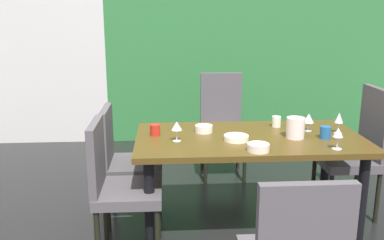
# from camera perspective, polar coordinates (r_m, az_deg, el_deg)

# --- Properties ---
(back_panel_interior) EXTENTS (2.29, 0.10, 2.89)m
(back_panel_interior) POSITION_cam_1_polar(r_m,az_deg,el_deg) (5.70, -23.28, 11.34)
(back_panel_interior) COLOR silver
(back_panel_interior) RESTS_ON ground_plane
(garden_window_panel) EXTENTS (3.59, 0.10, 2.89)m
(garden_window_panel) POSITION_cam_1_polar(r_m,az_deg,el_deg) (5.49, 7.74, 12.27)
(garden_window_panel) COLOR #30793B
(garden_window_panel) RESTS_ON ground_plane
(dining_table) EXTENTS (1.63, 0.87, 0.75)m
(dining_table) POSITION_cam_1_polar(r_m,az_deg,el_deg) (3.14, 7.60, -3.82)
(dining_table) COLOR #523C16
(dining_table) RESTS_ON ground_plane
(chair_left_far) EXTENTS (0.45, 0.44, 0.92)m
(chair_left_far) POSITION_cam_1_polar(r_m,az_deg,el_deg) (3.38, -9.08, -4.98)
(chair_left_far) COLOR #545053
(chair_left_far) RESTS_ON ground_plane
(chair_right_far) EXTENTS (0.44, 0.44, 1.05)m
(chair_right_far) POSITION_cam_1_polar(r_m,az_deg,el_deg) (3.69, 21.31, -3.42)
(chair_right_far) COLOR #545053
(chair_right_far) RESTS_ON ground_plane
(chair_head_far) EXTENTS (0.44, 0.45, 1.03)m
(chair_head_far) POSITION_cam_1_polar(r_m,az_deg,el_deg) (4.32, 4.03, -0.08)
(chair_head_far) COLOR #545053
(chair_head_far) RESTS_ON ground_plane
(chair_left_near) EXTENTS (0.45, 0.44, 0.94)m
(chair_left_near) POSITION_cam_1_polar(r_m,az_deg,el_deg) (2.90, -10.05, -8.17)
(chair_left_near) COLOR #545053
(chair_left_near) RESTS_ON ground_plane
(wine_glass_front) EXTENTS (0.07, 0.07, 0.14)m
(wine_glass_front) POSITION_cam_1_polar(r_m,az_deg,el_deg) (2.94, -2.05, -0.87)
(wine_glass_front) COLOR silver
(wine_glass_front) RESTS_ON dining_table
(wine_glass_west) EXTENTS (0.07, 0.07, 0.14)m
(wine_glass_west) POSITION_cam_1_polar(r_m,az_deg,el_deg) (2.93, 18.90, -1.72)
(wine_glass_west) COLOR silver
(wine_glass_west) RESTS_ON dining_table
(wine_glass_north) EXTENTS (0.06, 0.06, 0.16)m
(wine_glass_north) POSITION_cam_1_polar(r_m,az_deg,el_deg) (3.31, 19.01, 0.19)
(wine_glass_north) COLOR silver
(wine_glass_north) RESTS_ON dining_table
(wine_glass_south) EXTENTS (0.08, 0.08, 0.13)m
(wine_glass_south) POSITION_cam_1_polar(r_m,az_deg,el_deg) (3.31, 15.29, 0.19)
(wine_glass_south) COLOR silver
(wine_glass_south) RESTS_ON dining_table
(serving_bowl_corner) EXTENTS (0.13, 0.13, 0.05)m
(serving_bowl_corner) POSITION_cam_1_polar(r_m,az_deg,el_deg) (3.18, 1.59, -1.17)
(serving_bowl_corner) COLOR white
(serving_bowl_corner) RESTS_ON dining_table
(serving_bowl_east) EXTENTS (0.17, 0.17, 0.04)m
(serving_bowl_east) POSITION_cam_1_polar(r_m,az_deg,el_deg) (2.99, 5.91, -2.39)
(serving_bowl_east) COLOR white
(serving_bowl_east) RESTS_ON dining_table
(serving_bowl_center) EXTENTS (0.14, 0.14, 0.05)m
(serving_bowl_center) POSITION_cam_1_polar(r_m,az_deg,el_deg) (2.79, 8.83, -3.62)
(serving_bowl_center) COLOR white
(serving_bowl_center) RESTS_ON dining_table
(cup_right) EXTENTS (0.07, 0.07, 0.08)m
(cup_right) POSITION_cam_1_polar(r_m,az_deg,el_deg) (3.11, -5.03, -1.33)
(cup_right) COLOR red
(cup_right) RESTS_ON dining_table
(cup_near_window) EXTENTS (0.07, 0.07, 0.08)m
(cup_near_window) POSITION_cam_1_polar(r_m,az_deg,el_deg) (3.39, 11.19, -0.21)
(cup_near_window) COLOR white
(cup_near_window) RESTS_ON dining_table
(cup_left) EXTENTS (0.08, 0.08, 0.09)m
(cup_left) POSITION_cam_1_polar(r_m,az_deg,el_deg) (3.16, 17.35, -1.60)
(cup_left) COLOR #215D9D
(cup_left) RESTS_ON dining_table
(pitcher_rear) EXTENTS (0.14, 0.13, 0.15)m
(pitcher_rear) POSITION_cam_1_polar(r_m,az_deg,el_deg) (3.11, 13.65, -1.00)
(pitcher_rear) COLOR white
(pitcher_rear) RESTS_ON dining_table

